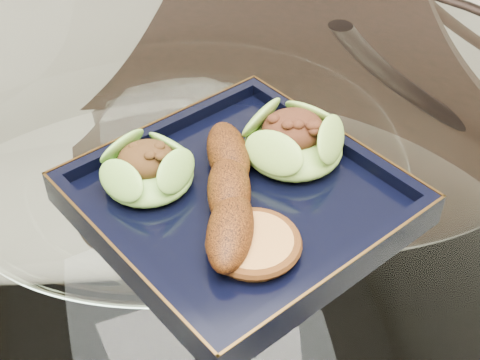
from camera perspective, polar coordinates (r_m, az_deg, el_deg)
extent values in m
cylinder|color=white|center=(0.68, -4.48, -0.90)|extent=(1.10, 1.10, 0.01)
torus|color=black|center=(0.68, -4.48, -0.90)|extent=(1.13, 1.13, 0.02)
cylinder|color=black|center=(1.20, 6.74, -3.40)|extent=(0.04, 0.04, 0.75)
cube|color=black|center=(1.28, 2.28, 2.94)|extent=(0.50, 0.50, 0.04)
cylinder|color=black|center=(1.34, -5.80, -8.17)|extent=(0.03, 0.03, 0.41)
cylinder|color=black|center=(1.31, 8.30, -9.74)|extent=(0.03, 0.03, 0.41)
cylinder|color=black|center=(1.56, -3.13, 0.75)|extent=(0.03, 0.03, 0.41)
cylinder|color=black|center=(1.54, 8.79, -0.43)|extent=(0.03, 0.03, 0.41)
cube|color=black|center=(0.64, 0.00, -2.01)|extent=(0.36, 0.36, 0.02)
ellipsoid|color=#4C8B28|center=(0.65, -7.87, 0.75)|extent=(0.11, 0.11, 0.03)
ellipsoid|color=#598E29|center=(0.67, 4.56, 3.20)|extent=(0.13, 0.13, 0.04)
ellipsoid|color=#5A2909|center=(0.62, -0.94, -0.84)|extent=(0.09, 0.20, 0.04)
cylinder|color=#BD823F|center=(0.58, 1.18, -5.53)|extent=(0.08, 0.08, 0.01)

